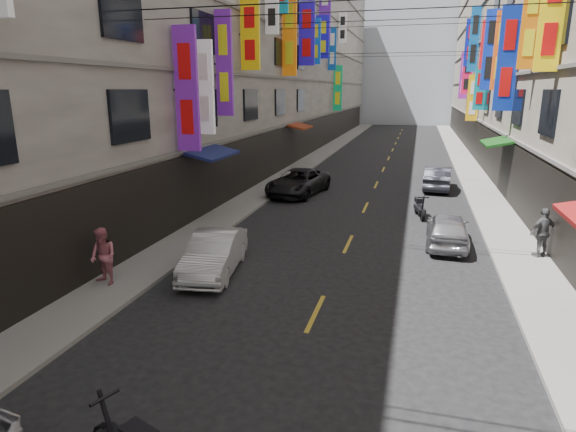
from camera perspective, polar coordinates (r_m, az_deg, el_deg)
The scene contains 15 objects.
sidewalk_left at distance 36.66m, azimuth 1.81°, elevation 6.02°, with size 2.00×90.00×0.12m, color slate.
sidewalk_right at distance 35.91m, azimuth 20.86°, elevation 4.87°, with size 2.00×90.00×0.12m, color slate.
building_row_left at distance 38.24m, azimuth -7.43°, elevation 20.44°, with size 10.14×90.00×19.00m.
haze_block at distance 85.47m, azimuth 14.18°, elevation 17.97°, with size 18.00×8.00×22.00m, color #A8AFBB.
shop_signage at distance 29.00m, azimuth 10.76°, elevation 21.37°, with size 14.00×55.00×12.03m.
street_awnings at distance 19.77m, azimuth 4.61°, elevation 7.04°, with size 13.99×35.20×0.41m.
overhead_cables at distance 23.59m, azimuth 10.10°, elevation 22.25°, with size 14.00×38.04×1.24m.
lane_markings at distance 32.84m, azimuth 10.86°, elevation 4.64°, with size 0.12×80.20×0.01m.
scooter_far_right at distance 22.63m, azimuth 15.34°, elevation 0.95°, with size 0.64×1.79×1.14m.
car_left_mid at distance 15.36m, azimuth -8.74°, elevation -4.41°, with size 1.37×3.93×1.29m, color silver.
car_left_far at distance 26.57m, azimuth 1.22°, elevation 4.04°, with size 2.29×4.97×1.38m, color black.
car_right_mid at distance 18.77m, azimuth 18.38°, elevation -1.50°, with size 1.50×3.72×1.27m, color #ABAAAF.
car_right_far at distance 29.19m, azimuth 17.35°, elevation 4.31°, with size 1.43×4.10×1.35m, color #26262E.
pedestrian_lfar at distance 14.96m, azimuth -21.06°, elevation -4.50°, with size 0.82×0.56×1.69m, color #C26674.
pedestrian_rfar at distance 18.38m, azimuth 27.99°, elevation -1.72°, with size 1.00×0.57×1.71m, color #515153.
Camera 1 is at (2.28, 6.73, 5.66)m, focal length 30.00 mm.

